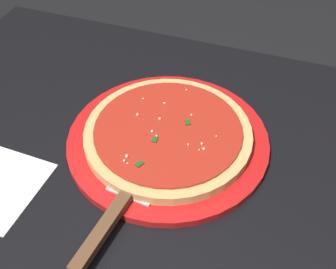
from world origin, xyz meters
name	(u,v)px	position (x,y,z in m)	size (l,w,h in m)	color
restaurant_table	(141,217)	(0.00, 0.00, 0.60)	(0.91, 0.70, 0.77)	black
serving_plate	(168,140)	(-0.04, -0.04, 0.77)	(0.33, 0.33, 0.01)	red
pizza	(168,134)	(-0.04, -0.04, 0.79)	(0.27, 0.27, 0.02)	#DBB26B
pizza_server	(117,209)	(-0.02, 0.11, 0.78)	(0.08, 0.22, 0.01)	silver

